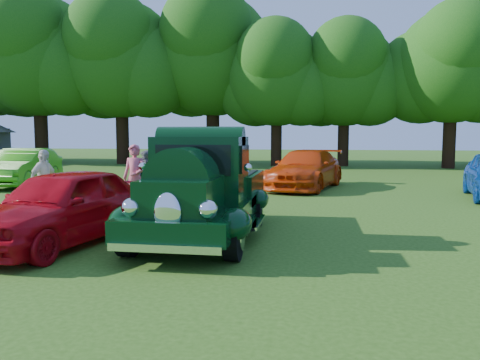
# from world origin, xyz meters

# --- Properties ---
(ground) EXTENTS (120.00, 120.00, 0.00)m
(ground) POSITION_xyz_m (0.00, 0.00, 0.00)
(ground) COLOR #2A4F12
(ground) RESTS_ON ground
(hero_pickup) EXTENTS (2.46, 5.28, 2.07)m
(hero_pickup) POSITION_xyz_m (0.25, 0.39, 0.89)
(hero_pickup) COLOR black
(hero_pickup) RESTS_ON ground
(red_convertible) EXTENTS (2.46, 4.56, 1.47)m
(red_convertible) POSITION_xyz_m (-2.30, -0.67, 0.74)
(red_convertible) COLOR #B50711
(red_convertible) RESTS_ON ground
(back_car_lime) EXTENTS (2.47, 4.93, 1.55)m
(back_car_lime) POSITION_xyz_m (-9.46, 8.73, 0.78)
(back_car_lime) COLOR #3BAB16
(back_car_lime) RESTS_ON ground
(back_car_black) EXTENTS (2.40, 4.72, 1.28)m
(back_car_black) POSITION_xyz_m (-3.08, 8.76, 0.64)
(back_car_black) COLOR black
(back_car_black) RESTS_ON ground
(back_car_orange) EXTENTS (3.39, 5.59, 1.52)m
(back_car_orange) POSITION_xyz_m (2.13, 9.65, 0.76)
(back_car_orange) COLOR red
(back_car_orange) RESTS_ON ground
(spectator_pink) EXTENTS (0.68, 0.45, 1.85)m
(spectator_pink) POSITION_xyz_m (-2.39, 3.27, 0.93)
(spectator_pink) COLOR #C45063
(spectator_pink) RESTS_ON ground
(spectator_grey) EXTENTS (0.98, 0.89, 1.64)m
(spectator_grey) POSITION_xyz_m (-2.56, 4.68, 0.82)
(spectator_grey) COLOR slate
(spectator_grey) RESTS_ON ground
(spectator_white) EXTENTS (0.61, 1.07, 1.71)m
(spectator_white) POSITION_xyz_m (-4.76, 2.69, 0.86)
(spectator_white) COLOR silver
(spectator_white) RESTS_ON ground
(tree_line) EXTENTS (61.56, 10.73, 12.43)m
(tree_line) POSITION_xyz_m (-3.86, 23.99, 7.04)
(tree_line) COLOR black
(tree_line) RESTS_ON ground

